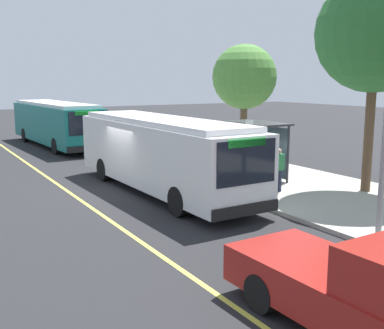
{
  "coord_description": "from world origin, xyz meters",
  "views": [
    {
      "loc": [
        17.38,
        -7.32,
        4.37
      ],
      "look_at": [
        3.93,
        0.71,
        1.58
      ],
      "focal_mm": 44.0,
      "sensor_mm": 36.0,
      "label": 1
    }
  ],
  "objects_px": {
    "route_sign_post": "(249,146)",
    "waiting_bench": "(254,167)",
    "transit_bus_second": "(55,122)",
    "transit_bus_main": "(161,152)",
    "pickup_truck": "(377,296)",
    "pedestrian_commuter": "(278,167)"
  },
  "relations": [
    {
      "from": "pickup_truck",
      "to": "waiting_bench",
      "type": "xyz_separation_m",
      "value": [
        -11.33,
        6.35,
        -0.22
      ]
    },
    {
      "from": "transit_bus_second",
      "to": "route_sign_post",
      "type": "relative_size",
      "value": 4.22
    },
    {
      "from": "pickup_truck",
      "to": "transit_bus_second",
      "type": "bearing_deg",
      "value": 175.94
    },
    {
      "from": "pickup_truck",
      "to": "pedestrian_commuter",
      "type": "distance_m",
      "value": 10.38
    },
    {
      "from": "transit_bus_main",
      "to": "route_sign_post",
      "type": "relative_size",
      "value": 3.89
    },
    {
      "from": "transit_bus_second",
      "to": "pedestrian_commuter",
      "type": "xyz_separation_m",
      "value": [
        18.37,
        3.59,
        -0.5
      ]
    },
    {
      "from": "route_sign_post",
      "to": "transit_bus_second",
      "type": "bearing_deg",
      "value": -172.09
    },
    {
      "from": "transit_bus_main",
      "to": "waiting_bench",
      "type": "distance_m",
      "value": 4.51
    },
    {
      "from": "transit_bus_main",
      "to": "transit_bus_second",
      "type": "distance_m",
      "value": 15.52
    },
    {
      "from": "transit_bus_second",
      "to": "pedestrian_commuter",
      "type": "distance_m",
      "value": 18.73
    },
    {
      "from": "waiting_bench",
      "to": "pickup_truck",
      "type": "bearing_deg",
      "value": -29.28
    },
    {
      "from": "transit_bus_second",
      "to": "pickup_truck",
      "type": "bearing_deg",
      "value": -4.06
    },
    {
      "from": "pickup_truck",
      "to": "waiting_bench",
      "type": "distance_m",
      "value": 12.99
    },
    {
      "from": "pedestrian_commuter",
      "to": "transit_bus_main",
      "type": "bearing_deg",
      "value": -128.68
    },
    {
      "from": "pickup_truck",
      "to": "route_sign_post",
      "type": "height_order",
      "value": "route_sign_post"
    },
    {
      "from": "waiting_bench",
      "to": "pedestrian_commuter",
      "type": "bearing_deg",
      "value": -18.11
    },
    {
      "from": "transit_bus_main",
      "to": "route_sign_post",
      "type": "distance_m",
      "value": 3.48
    },
    {
      "from": "pickup_truck",
      "to": "pedestrian_commuter",
      "type": "bearing_deg",
      "value": 147.85
    },
    {
      "from": "route_sign_post",
      "to": "waiting_bench",
      "type": "bearing_deg",
      "value": 137.81
    },
    {
      "from": "transit_bus_main",
      "to": "pickup_truck",
      "type": "height_order",
      "value": "transit_bus_main"
    },
    {
      "from": "transit_bus_main",
      "to": "waiting_bench",
      "type": "relative_size",
      "value": 6.8
    },
    {
      "from": "transit_bus_second",
      "to": "waiting_bench",
      "type": "distance_m",
      "value": 16.47
    }
  ]
}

